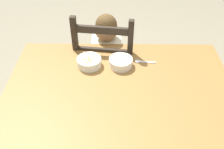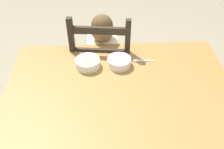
{
  "view_description": "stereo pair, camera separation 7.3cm",
  "coord_description": "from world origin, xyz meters",
  "px_view_note": "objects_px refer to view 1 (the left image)",
  "views": [
    {
      "loc": [
        -0.03,
        -1.08,
        1.8
      ],
      "look_at": [
        -0.05,
        0.06,
        0.82
      ],
      "focal_mm": 40.84,
      "sensor_mm": 36.0,
      "label": 1
    },
    {
      "loc": [
        -0.11,
        -1.08,
        1.8
      ],
      "look_at": [
        -0.05,
        0.06,
        0.82
      ],
      "focal_mm": 40.84,
      "sensor_mm": 36.0,
      "label": 2
    }
  ],
  "objects_px": {
    "dining_chair": "(106,71)",
    "child_figure": "(107,55)",
    "bowl_of_peas": "(121,62)",
    "dining_table": "(120,101)",
    "bowl_of_carrots": "(89,62)",
    "spoon": "(141,62)"
  },
  "relations": [
    {
      "from": "spoon",
      "to": "dining_chair",
      "type": "bearing_deg",
      "value": 133.48
    },
    {
      "from": "bowl_of_carrots",
      "to": "spoon",
      "type": "distance_m",
      "value": 0.34
    },
    {
      "from": "bowl_of_carrots",
      "to": "bowl_of_peas",
      "type": "bearing_deg",
      "value": 0.02
    },
    {
      "from": "dining_chair",
      "to": "bowl_of_peas",
      "type": "relative_size",
      "value": 6.77
    },
    {
      "from": "child_figure",
      "to": "spoon",
      "type": "distance_m",
      "value": 0.37
    },
    {
      "from": "dining_chair",
      "to": "bowl_of_carrots",
      "type": "height_order",
      "value": "dining_chair"
    },
    {
      "from": "child_figure",
      "to": "bowl_of_peas",
      "type": "xyz_separation_m",
      "value": [
        0.1,
        -0.29,
        0.16
      ]
    },
    {
      "from": "dining_chair",
      "to": "child_figure",
      "type": "xyz_separation_m",
      "value": [
        0.01,
        -0.0,
        0.16
      ]
    },
    {
      "from": "dining_table",
      "to": "child_figure",
      "type": "bearing_deg",
      "value": 100.59
    },
    {
      "from": "bowl_of_peas",
      "to": "bowl_of_carrots",
      "type": "distance_m",
      "value": 0.2
    },
    {
      "from": "bowl_of_peas",
      "to": "bowl_of_carrots",
      "type": "xyz_separation_m",
      "value": [
        -0.2,
        -0.0,
        0.0
      ]
    },
    {
      "from": "bowl_of_peas",
      "to": "spoon",
      "type": "bearing_deg",
      "value": 15.76
    },
    {
      "from": "dining_table",
      "to": "child_figure",
      "type": "xyz_separation_m",
      "value": [
        -0.09,
        0.5,
        -0.03
      ]
    },
    {
      "from": "bowl_of_peas",
      "to": "bowl_of_carrots",
      "type": "height_order",
      "value": "same"
    },
    {
      "from": "dining_table",
      "to": "bowl_of_carrots",
      "type": "height_order",
      "value": "bowl_of_carrots"
    },
    {
      "from": "dining_chair",
      "to": "bowl_of_peas",
      "type": "distance_m",
      "value": 0.45
    },
    {
      "from": "dining_table",
      "to": "child_figure",
      "type": "relative_size",
      "value": 1.4
    },
    {
      "from": "dining_chair",
      "to": "child_figure",
      "type": "distance_m",
      "value": 0.16
    },
    {
      "from": "dining_chair",
      "to": "child_figure",
      "type": "relative_size",
      "value": 1.06
    },
    {
      "from": "child_figure",
      "to": "bowl_of_peas",
      "type": "relative_size",
      "value": 6.38
    },
    {
      "from": "dining_chair",
      "to": "spoon",
      "type": "distance_m",
      "value": 0.46
    },
    {
      "from": "spoon",
      "to": "child_figure",
      "type": "bearing_deg",
      "value": 133.09
    }
  ]
}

